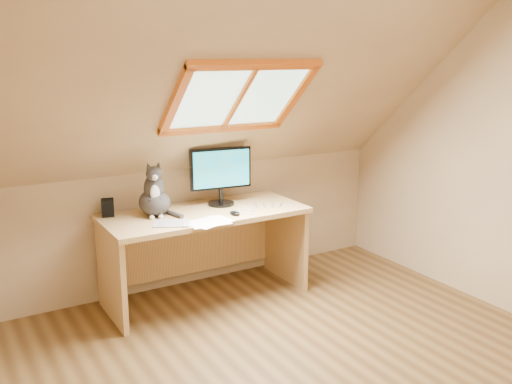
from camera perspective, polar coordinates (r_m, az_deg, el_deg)
ground at (r=3.72m, az=6.57°, el=-17.54°), size 3.50×3.50×0.00m
room_shell at (r=3.14m, az=8.31°, el=4.57°), size 3.52×3.52×2.41m
desk at (r=4.59m, az=-5.49°, el=-4.41°), size 1.58×0.69×0.72m
monitor at (r=4.58m, az=-3.55°, el=1.97°), size 0.51×0.21×0.47m
cat at (r=4.36m, az=-10.14°, el=-0.41°), size 0.29×0.33×0.43m
desk_speaker at (r=4.44m, az=-14.61°, el=-1.52°), size 0.11×0.11×0.13m
graphics_tablet at (r=4.16m, az=-8.45°, el=-3.13°), size 0.31×0.28×0.01m
mouse at (r=4.34m, az=-2.13°, el=-2.13°), size 0.08×0.11×0.03m
papers at (r=4.20m, az=-4.58°, el=-2.87°), size 0.35×0.30×0.01m
cables at (r=4.55m, az=0.33°, el=-1.50°), size 0.51×0.26×0.01m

